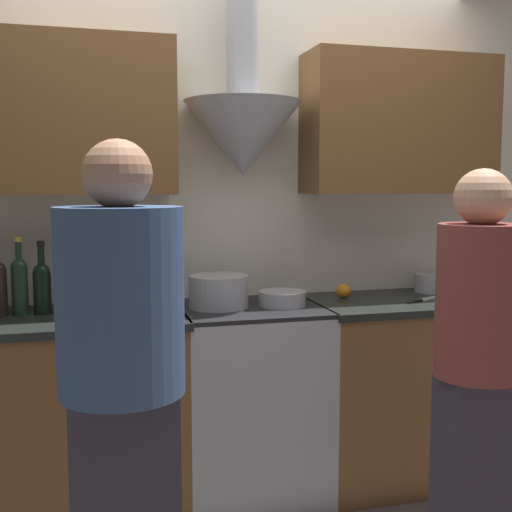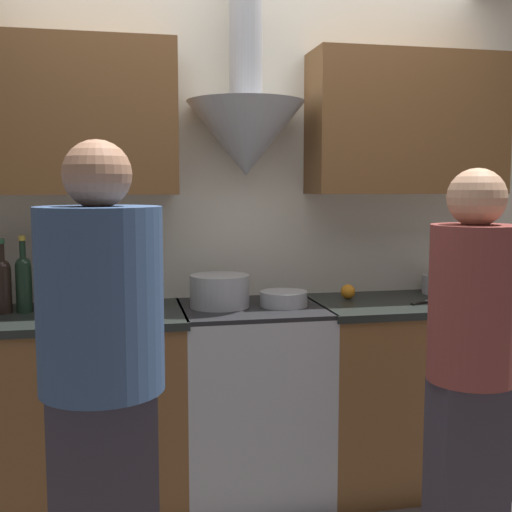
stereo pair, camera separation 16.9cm
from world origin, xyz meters
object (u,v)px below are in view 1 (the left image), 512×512
at_px(wine_bottle_6, 65,282).
at_px(person_foreground_left, 123,394).
at_px(wine_bottle_5, 42,285).
at_px(wine_bottle_4, 20,283).
at_px(stock_pot, 218,291).
at_px(mixing_bowl, 282,298).
at_px(saucepan, 433,283).
at_px(person_foreground_right, 477,360).
at_px(orange_fruit, 344,291).
at_px(stove_range, 250,400).

relative_size(wine_bottle_6, person_foreground_left, 0.21).
bearing_deg(person_foreground_left, wine_bottle_5, 104.04).
bearing_deg(person_foreground_left, wine_bottle_6, 99.24).
height_order(wine_bottle_4, wine_bottle_5, wine_bottle_4).
xyz_separation_m(stock_pot, person_foreground_left, (-0.51, -1.07, -0.11)).
relative_size(stock_pot, mixing_bowl, 1.25).
bearing_deg(wine_bottle_4, person_foreground_left, -71.53).
bearing_deg(mixing_bowl, saucepan, 10.72).
distance_m(mixing_bowl, person_foreground_right, 1.01).
distance_m(wine_bottle_5, orange_fruit, 1.46).
xyz_separation_m(wine_bottle_6, stock_pot, (0.69, -0.04, -0.06)).
distance_m(stove_range, wine_bottle_5, 1.11).
bearing_deg(person_foreground_right, stove_range, 123.70).
bearing_deg(mixing_bowl, person_foreground_left, -128.15).
relative_size(wine_bottle_5, person_foreground_left, 0.20).
relative_size(wine_bottle_4, wine_bottle_6, 1.00).
xyz_separation_m(person_foreground_left, person_foreground_right, (1.27, 0.14, -0.03)).
bearing_deg(wine_bottle_6, stove_range, -4.11).
height_order(orange_fruit, person_foreground_left, person_foreground_left).
bearing_deg(stock_pot, person_foreground_left, -115.38).
distance_m(wine_bottle_6, person_foreground_right, 1.75).
bearing_deg(orange_fruit, saucepan, 5.13).
bearing_deg(orange_fruit, mixing_bowl, -161.46).
height_order(stock_pot, orange_fruit, stock_pot).
height_order(wine_bottle_4, stock_pot, wine_bottle_4).
xyz_separation_m(mixing_bowl, saucepan, (0.90, 0.17, 0.01)).
bearing_deg(wine_bottle_5, orange_fruit, 1.09).
distance_m(stock_pot, person_foreground_left, 1.19).
xyz_separation_m(orange_fruit, person_foreground_right, (0.09, -1.01, -0.10)).
height_order(stove_range, wine_bottle_5, wine_bottle_5).
distance_m(wine_bottle_5, person_foreground_right, 1.84).
distance_m(wine_bottle_5, saucepan, 1.99).
distance_m(orange_fruit, saucepan, 0.54).
distance_m(wine_bottle_4, wine_bottle_5, 0.09).
height_order(mixing_bowl, saucepan, saucepan).
bearing_deg(stove_range, person_foreground_right, -56.30).
relative_size(stove_range, wine_bottle_4, 2.67).
relative_size(orange_fruit, person_foreground_left, 0.05).
xyz_separation_m(wine_bottle_4, wine_bottle_6, (0.19, -0.01, -0.00)).
xyz_separation_m(wine_bottle_4, wine_bottle_5, (0.09, 0.00, -0.01)).
xyz_separation_m(wine_bottle_6, mixing_bowl, (0.99, -0.08, -0.10)).
bearing_deg(wine_bottle_4, person_foreground_right, -30.94).
bearing_deg(wine_bottle_5, wine_bottle_6, -6.64).
bearing_deg(stock_pot, wine_bottle_4, 176.58).
bearing_deg(wine_bottle_6, stock_pot, -3.65).
bearing_deg(wine_bottle_5, wine_bottle_4, -178.27).
bearing_deg(saucepan, wine_bottle_6, -177.35).
relative_size(wine_bottle_6, saucepan, 1.74).
bearing_deg(wine_bottle_5, person_foreground_left, -75.96).
distance_m(wine_bottle_6, person_foreground_left, 1.14).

